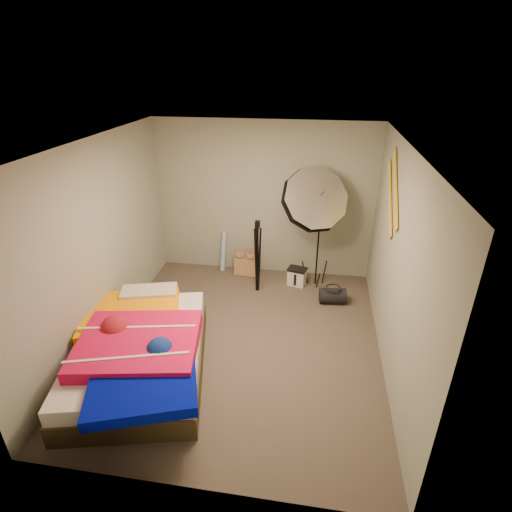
% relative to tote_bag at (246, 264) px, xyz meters
% --- Properties ---
extents(floor, '(4.00, 4.00, 0.00)m').
position_rel_tote_bag_xyz_m(floor, '(0.25, -1.78, -0.20)').
color(floor, '#51483F').
rests_on(floor, ground).
extents(ceiling, '(4.00, 4.00, 0.00)m').
position_rel_tote_bag_xyz_m(ceiling, '(0.25, -1.78, 2.30)').
color(ceiling, silver).
rests_on(ceiling, wall_back).
extents(wall_back, '(3.50, 0.00, 3.50)m').
position_rel_tote_bag_xyz_m(wall_back, '(0.25, 0.22, 1.05)').
color(wall_back, gray).
rests_on(wall_back, floor).
extents(wall_front, '(3.50, 0.00, 3.50)m').
position_rel_tote_bag_xyz_m(wall_front, '(0.25, -3.78, 1.05)').
color(wall_front, gray).
rests_on(wall_front, floor).
extents(wall_left, '(0.00, 4.00, 4.00)m').
position_rel_tote_bag_xyz_m(wall_left, '(-1.50, -1.78, 1.05)').
color(wall_left, gray).
rests_on(wall_left, floor).
extents(wall_right, '(0.00, 4.00, 4.00)m').
position_rel_tote_bag_xyz_m(wall_right, '(2.00, -1.78, 1.05)').
color(wall_right, gray).
rests_on(wall_right, floor).
extents(tote_bag, '(0.40, 0.20, 0.40)m').
position_rel_tote_bag_xyz_m(tote_bag, '(0.00, 0.00, 0.00)').
color(tote_bag, tan).
rests_on(tote_bag, floor).
extents(wrapping_roll, '(0.13, 0.21, 0.69)m').
position_rel_tote_bag_xyz_m(wrapping_roll, '(-0.42, 0.12, 0.15)').
color(wrapping_roll, '#4B79C8').
rests_on(wrapping_roll, floor).
extents(camera_case, '(0.31, 0.25, 0.27)m').
position_rel_tote_bag_xyz_m(camera_case, '(0.87, -0.21, -0.06)').
color(camera_case, silver).
rests_on(camera_case, floor).
extents(duffel_bag, '(0.40, 0.27, 0.23)m').
position_rel_tote_bag_xyz_m(duffel_bag, '(1.43, -0.66, -0.08)').
color(duffel_bag, black).
rests_on(duffel_bag, floor).
extents(wall_stripe_upper, '(0.02, 0.91, 0.78)m').
position_rel_tote_bag_xyz_m(wall_stripe_upper, '(1.98, -1.18, 1.75)').
color(wall_stripe_upper, gold).
rests_on(wall_stripe_upper, wall_right).
extents(wall_stripe_lower, '(0.02, 0.91, 0.78)m').
position_rel_tote_bag_xyz_m(wall_stripe_lower, '(1.98, -0.93, 1.55)').
color(wall_stripe_lower, gold).
rests_on(wall_stripe_lower, wall_right).
extents(bed, '(1.90, 2.38, 0.60)m').
position_rel_tote_bag_xyz_m(bed, '(-0.79, -2.50, 0.10)').
color(bed, '#3F331D').
rests_on(bed, floor).
extents(photo_umbrella, '(1.07, 0.98, 2.05)m').
position_rel_tote_bag_xyz_m(photo_umbrella, '(1.05, -0.31, 1.27)').
color(photo_umbrella, black).
rests_on(photo_umbrella, floor).
extents(camera_tripod, '(0.07, 0.07, 1.17)m').
position_rel_tote_bag_xyz_m(camera_tripod, '(0.26, -0.48, 0.48)').
color(camera_tripod, black).
rests_on(camera_tripod, floor).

